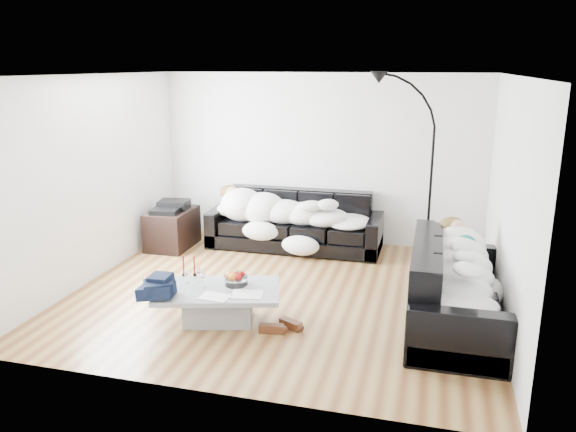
% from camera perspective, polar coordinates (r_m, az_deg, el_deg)
% --- Properties ---
extents(ground, '(5.00, 5.00, 0.00)m').
position_cam_1_polar(ground, '(6.96, -0.64, -7.80)').
color(ground, brown).
rests_on(ground, ground).
extents(wall_back, '(5.00, 0.02, 2.60)m').
position_cam_1_polar(wall_back, '(8.71, 3.29, 5.79)').
color(wall_back, silver).
rests_on(wall_back, ground).
extents(wall_left, '(0.02, 4.50, 2.60)m').
position_cam_1_polar(wall_left, '(7.60, -19.18, 3.60)').
color(wall_left, silver).
rests_on(wall_left, ground).
extents(wall_right, '(0.02, 4.50, 2.60)m').
position_cam_1_polar(wall_right, '(6.38, 21.52, 1.29)').
color(wall_right, silver).
rests_on(wall_right, ground).
extents(ceiling, '(5.00, 5.00, 0.00)m').
position_cam_1_polar(ceiling, '(6.41, -0.71, 14.14)').
color(ceiling, white).
rests_on(ceiling, ground).
extents(sofa_back, '(2.60, 0.90, 0.85)m').
position_cam_1_polar(sofa_back, '(8.48, 0.69, -0.50)').
color(sofa_back, black).
rests_on(sofa_back, ground).
extents(sofa_right, '(0.94, 2.20, 0.89)m').
position_cam_1_polar(sofa_right, '(6.28, 16.75, -6.69)').
color(sofa_right, black).
rests_on(sofa_right, ground).
extents(sleeper_back, '(2.20, 0.76, 0.44)m').
position_cam_1_polar(sleeper_back, '(8.38, 0.61, 0.83)').
color(sleeper_back, white).
rests_on(sleeper_back, sofa_back).
extents(sleeper_right, '(0.80, 1.89, 0.46)m').
position_cam_1_polar(sleeper_right, '(6.21, 16.89, -4.94)').
color(sleeper_right, white).
rests_on(sleeper_right, sofa_right).
extents(teal_cushion, '(0.42, 0.38, 0.20)m').
position_cam_1_polar(teal_cushion, '(6.83, 16.28, -2.44)').
color(teal_cushion, '#0F6B60').
rests_on(teal_cushion, sofa_right).
extents(coffee_table, '(1.47, 1.09, 0.38)m').
position_cam_1_polar(coffee_table, '(6.20, -7.09, -8.97)').
color(coffee_table, '#939699').
rests_on(coffee_table, ground).
extents(fruit_bowl, '(0.29, 0.29, 0.16)m').
position_cam_1_polar(fruit_bowl, '(6.19, -5.31, -6.26)').
color(fruit_bowl, white).
rests_on(fruit_bowl, coffee_table).
extents(wine_glass_a, '(0.08, 0.08, 0.17)m').
position_cam_1_polar(wine_glass_a, '(6.30, -9.02, -5.95)').
color(wine_glass_a, white).
rests_on(wine_glass_a, coffee_table).
extents(wine_glass_b, '(0.08, 0.08, 0.15)m').
position_cam_1_polar(wine_glass_b, '(6.29, -10.21, -6.13)').
color(wine_glass_b, white).
rests_on(wine_glass_b, coffee_table).
extents(wine_glass_c, '(0.09, 0.09, 0.17)m').
position_cam_1_polar(wine_glass_c, '(6.14, -8.57, -6.49)').
color(wine_glass_c, white).
rests_on(wine_glass_c, coffee_table).
extents(candle_left, '(0.05, 0.05, 0.24)m').
position_cam_1_polar(candle_left, '(6.50, -10.57, -5.00)').
color(candle_left, maroon).
rests_on(candle_left, coffee_table).
extents(candle_right, '(0.05, 0.05, 0.23)m').
position_cam_1_polar(candle_right, '(6.48, -9.50, -5.07)').
color(candle_right, maroon).
rests_on(candle_right, coffee_table).
extents(newspaper_a, '(0.36, 0.30, 0.01)m').
position_cam_1_polar(newspaper_a, '(5.94, -4.17, -7.90)').
color(newspaper_a, silver).
rests_on(newspaper_a, coffee_table).
extents(newspaper_b, '(0.32, 0.25, 0.01)m').
position_cam_1_polar(newspaper_b, '(5.92, -7.43, -8.10)').
color(newspaper_b, silver).
rests_on(newspaper_b, coffee_table).
extents(navy_jacket, '(0.46, 0.41, 0.19)m').
position_cam_1_polar(navy_jacket, '(5.99, -12.67, -6.30)').
color(navy_jacket, black).
rests_on(navy_jacket, coffee_table).
extents(shoes, '(0.46, 0.35, 0.10)m').
position_cam_1_polar(shoes, '(6.02, -0.77, -11.12)').
color(shoes, '#472311').
rests_on(shoes, ground).
extents(av_cabinet, '(0.58, 0.85, 0.58)m').
position_cam_1_polar(av_cabinet, '(8.74, -11.68, -1.26)').
color(av_cabinet, black).
rests_on(av_cabinet, ground).
extents(stereo, '(0.48, 0.40, 0.13)m').
position_cam_1_polar(stereo, '(8.65, -11.80, 1.00)').
color(stereo, black).
rests_on(stereo, av_cabinet).
extents(floor_lamp, '(0.90, 0.63, 2.31)m').
position_cam_1_polar(floor_lamp, '(8.21, 14.33, 3.73)').
color(floor_lamp, black).
rests_on(floor_lamp, ground).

